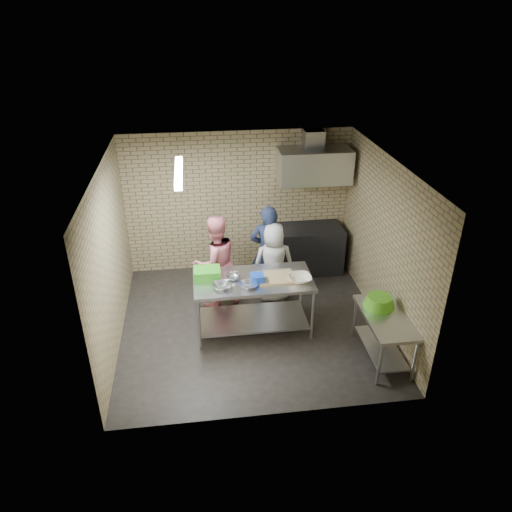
{
  "coord_description": "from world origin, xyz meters",
  "views": [
    {
      "loc": [
        -0.79,
        -6.48,
        4.76
      ],
      "look_at": [
        0.1,
        0.2,
        1.15
      ],
      "focal_mm": 33.97,
      "sensor_mm": 36.0,
      "label": 1
    }
  ],
  "objects_px": {
    "stove": "(310,249)",
    "blue_tub": "(257,278)",
    "green_crate": "(207,274)",
    "green_basin": "(379,301)",
    "prep_table": "(253,304)",
    "woman_white": "(274,263)",
    "side_counter": "(383,337)",
    "man_navy": "(268,251)",
    "bottle_red": "(314,166)",
    "woman_pink": "(215,262)"
  },
  "relations": [
    {
      "from": "stove",
      "to": "bottle_red",
      "type": "height_order",
      "value": "bottle_red"
    },
    {
      "from": "stove",
      "to": "bottle_red",
      "type": "distance_m",
      "value": 1.6
    },
    {
      "from": "side_counter",
      "to": "man_navy",
      "type": "height_order",
      "value": "man_navy"
    },
    {
      "from": "woman_white",
      "to": "side_counter",
      "type": "bearing_deg",
      "value": 127.63
    },
    {
      "from": "side_counter",
      "to": "stove",
      "type": "distance_m",
      "value": 2.79
    },
    {
      "from": "prep_table",
      "to": "woman_white",
      "type": "xyz_separation_m",
      "value": [
        0.46,
        0.82,
        0.27
      ]
    },
    {
      "from": "prep_table",
      "to": "side_counter",
      "type": "distance_m",
      "value": 2.04
    },
    {
      "from": "blue_tub",
      "to": "side_counter",
      "type": "bearing_deg",
      "value": -26.95
    },
    {
      "from": "green_crate",
      "to": "woman_pink",
      "type": "xyz_separation_m",
      "value": [
        0.16,
        0.65,
        -0.17
      ]
    },
    {
      "from": "side_counter",
      "to": "woman_pink",
      "type": "relative_size",
      "value": 0.72
    },
    {
      "from": "green_crate",
      "to": "blue_tub",
      "type": "distance_m",
      "value": 0.78
    },
    {
      "from": "stove",
      "to": "green_crate",
      "type": "relative_size",
      "value": 2.94
    },
    {
      "from": "prep_table",
      "to": "blue_tub",
      "type": "height_order",
      "value": "blue_tub"
    },
    {
      "from": "woman_white",
      "to": "green_basin",
      "type": "bearing_deg",
      "value": 131.36
    },
    {
      "from": "green_crate",
      "to": "prep_table",
      "type": "bearing_deg",
      "value": -9.73
    },
    {
      "from": "woman_pink",
      "to": "blue_tub",
      "type": "bearing_deg",
      "value": 101.09
    },
    {
      "from": "bottle_red",
      "to": "woman_pink",
      "type": "bearing_deg",
      "value": -147.41
    },
    {
      "from": "side_counter",
      "to": "woman_white",
      "type": "height_order",
      "value": "woman_white"
    },
    {
      "from": "bottle_red",
      "to": "prep_table",
      "type": "bearing_deg",
      "value": -124.65
    },
    {
      "from": "side_counter",
      "to": "woman_white",
      "type": "xyz_separation_m",
      "value": [
        -1.33,
        1.8,
        0.35
      ]
    },
    {
      "from": "green_crate",
      "to": "green_basin",
      "type": "distance_m",
      "value": 2.62
    },
    {
      "from": "green_basin",
      "to": "stove",
      "type": "bearing_deg",
      "value": 99.76
    },
    {
      "from": "bottle_red",
      "to": "woman_pink",
      "type": "relative_size",
      "value": 0.11
    },
    {
      "from": "green_crate",
      "to": "blue_tub",
      "type": "relative_size",
      "value": 2.0
    },
    {
      "from": "green_basin",
      "to": "woman_pink",
      "type": "xyz_separation_m",
      "value": [
        -2.31,
        1.51,
        -0.0
      ]
    },
    {
      "from": "green_crate",
      "to": "green_basin",
      "type": "bearing_deg",
      "value": -19.08
    },
    {
      "from": "green_crate",
      "to": "man_navy",
      "type": "relative_size",
      "value": 0.24
    },
    {
      "from": "green_basin",
      "to": "woman_white",
      "type": "bearing_deg",
      "value": 130.12
    },
    {
      "from": "side_counter",
      "to": "green_crate",
      "type": "xyz_separation_m",
      "value": [
        -2.49,
        1.1,
        0.63
      ]
    },
    {
      "from": "blue_tub",
      "to": "green_crate",
      "type": "bearing_deg",
      "value": 163.65
    },
    {
      "from": "bottle_red",
      "to": "man_navy",
      "type": "xyz_separation_m",
      "value": [
        -1.0,
        -1.0,
        -1.18
      ]
    },
    {
      "from": "blue_tub",
      "to": "woman_white",
      "type": "distance_m",
      "value": 1.04
    },
    {
      "from": "side_counter",
      "to": "woman_pink",
      "type": "distance_m",
      "value": 2.95
    },
    {
      "from": "prep_table",
      "to": "man_navy",
      "type": "relative_size",
      "value": 1.08
    },
    {
      "from": "side_counter",
      "to": "green_crate",
      "type": "bearing_deg",
      "value": 156.08
    },
    {
      "from": "man_navy",
      "to": "green_basin",
      "type": "bearing_deg",
      "value": 136.72
    },
    {
      "from": "blue_tub",
      "to": "woman_pink",
      "type": "height_order",
      "value": "woman_pink"
    },
    {
      "from": "blue_tub",
      "to": "bottle_red",
      "type": "bearing_deg",
      "value": 57.6
    },
    {
      "from": "blue_tub",
      "to": "man_navy",
      "type": "height_order",
      "value": "man_navy"
    },
    {
      "from": "prep_table",
      "to": "stove",
      "type": "height_order",
      "value": "prep_table"
    },
    {
      "from": "green_basin",
      "to": "blue_tub",
      "type": "bearing_deg",
      "value": 159.76
    },
    {
      "from": "stove",
      "to": "blue_tub",
      "type": "xyz_separation_m",
      "value": [
        -1.29,
        -1.87,
        0.54
      ]
    },
    {
      "from": "green_crate",
      "to": "woman_pink",
      "type": "distance_m",
      "value": 0.7
    },
    {
      "from": "green_crate",
      "to": "man_navy",
      "type": "distance_m",
      "value": 1.41
    },
    {
      "from": "stove",
      "to": "blue_tub",
      "type": "height_order",
      "value": "blue_tub"
    },
    {
      "from": "prep_table",
      "to": "stove",
      "type": "relative_size",
      "value": 1.53
    },
    {
      "from": "prep_table",
      "to": "man_navy",
      "type": "bearing_deg",
      "value": 69.26
    },
    {
      "from": "green_crate",
      "to": "woman_white",
      "type": "bearing_deg",
      "value": 31.02
    },
    {
      "from": "prep_table",
      "to": "man_navy",
      "type": "distance_m",
      "value": 1.15
    },
    {
      "from": "stove",
      "to": "woman_white",
      "type": "height_order",
      "value": "woman_white"
    }
  ]
}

